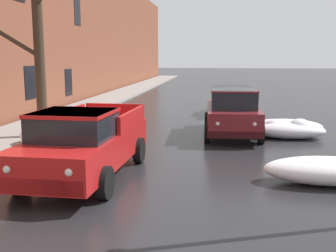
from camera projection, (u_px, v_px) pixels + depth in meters
left_sidewalk_slab at (70, 114)px, 21.33m from camera, size 2.66×80.00×0.13m
brick_townhouse_facade at (31, 17)px, 20.76m from camera, size 0.63×80.00×9.79m
snow_bank_along_left_kerb at (289, 130)px, 15.29m from camera, size 2.60×1.12×0.74m
snow_bank_mid_block_left at (99, 112)px, 19.84m from camera, size 1.76×1.16×0.77m
snow_bank_near_corner_right at (329, 171)px, 9.85m from camera, size 2.99×1.29×0.65m
snow_bank_along_right_kerb at (51, 136)px, 13.81m from camera, size 2.03×1.47×0.79m
snow_bank_far_right_pile at (284, 127)px, 16.14m from camera, size 2.90×1.08×0.59m
bare_tree_second_along_sidewalk at (37, 48)px, 14.65m from camera, size 3.41×2.50×6.67m
pickup_truck_red_approaching_near_lane at (84, 143)px, 10.26m from camera, size 2.33×5.30×1.76m
suv_maroon_parked_kerbside_close at (232, 110)px, 15.77m from camera, size 2.18×4.81×1.82m
sedan_silver_parked_kerbside_mid at (230, 100)px, 21.47m from camera, size 1.98×4.02×1.42m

